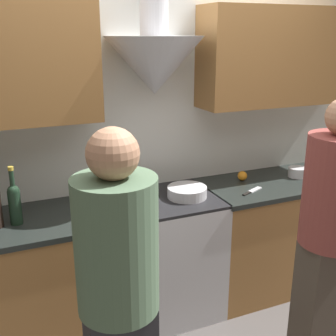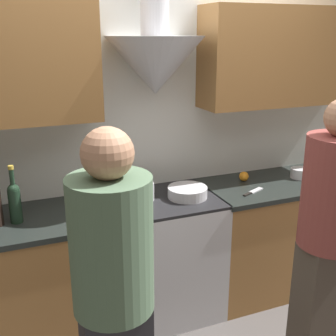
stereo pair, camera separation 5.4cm
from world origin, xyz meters
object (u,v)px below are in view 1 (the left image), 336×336
at_px(mixing_bowl, 187,192).
at_px(person_foreground_right, 330,238).
at_px(wine_bottle_8, 15,202).
at_px(saucepan, 297,172).
at_px(person_foreground_left, 119,295).
at_px(orange_fruit, 242,176).
at_px(stove_range, 162,256).
at_px(stock_pot, 136,191).

xyz_separation_m(mixing_bowl, person_foreground_right, (0.40, -0.92, 0.00)).
height_order(wine_bottle_8, person_foreground_right, person_foreground_right).
height_order(saucepan, person_foreground_left, person_foreground_left).
height_order(mixing_bowl, orange_fruit, same).
xyz_separation_m(person_foreground_left, person_foreground_right, (1.17, 0.00, 0.03)).
distance_m(stove_range, wine_bottle_8, 1.11).
bearing_deg(person_foreground_left, mixing_bowl, 50.27).
height_order(stove_range, person_foreground_right, person_foreground_right).
relative_size(stove_range, orange_fruit, 12.18).
height_order(mixing_bowl, person_foreground_left, person_foreground_left).
bearing_deg(saucepan, person_foreground_right, -120.97).
height_order(wine_bottle_8, saucepan, wine_bottle_8).
bearing_deg(saucepan, orange_fruit, 167.61).
xyz_separation_m(stock_pot, saucepan, (1.32, -0.04, -0.02)).
xyz_separation_m(wine_bottle_8, person_foreground_left, (0.34, -0.94, -0.13)).
bearing_deg(person_foreground_right, stock_pot, 126.16).
bearing_deg(person_foreground_right, person_foreground_left, -179.82).
height_order(stove_range, mixing_bowl, mixing_bowl).
height_order(orange_fruit, person_foreground_left, person_foreground_left).
height_order(stove_range, wine_bottle_8, wine_bottle_8).
bearing_deg(orange_fruit, stove_range, -171.45).
relative_size(wine_bottle_8, person_foreground_right, 0.21).
bearing_deg(person_foreground_left, stove_range, 58.13).
xyz_separation_m(stock_pot, person_foreground_left, (-0.43, -1.02, -0.05)).
xyz_separation_m(wine_bottle_8, saucepan, (2.09, 0.03, -0.10)).
height_order(stove_range, saucepan, saucepan).
bearing_deg(orange_fruit, saucepan, -12.39).
relative_size(orange_fruit, saucepan, 0.52).
relative_size(mixing_bowl, orange_fruit, 3.75).
bearing_deg(mixing_bowl, saucepan, 2.76).
distance_m(orange_fruit, person_foreground_right, 1.08).
relative_size(saucepan, person_foreground_left, 0.09).
bearing_deg(saucepan, person_foreground_left, -150.93).
xyz_separation_m(stock_pot, person_foreground_right, (0.74, -1.01, -0.02)).
bearing_deg(stock_pot, mixing_bowl, -14.91).
distance_m(stock_pot, saucepan, 1.32).
height_order(stock_pot, person_foreground_right, person_foreground_right).
relative_size(stove_range, stock_pot, 3.62).
relative_size(stock_pot, saucepan, 1.75).
bearing_deg(person_foreground_left, orange_fruit, 39.28).
height_order(stock_pot, saucepan, stock_pot).
bearing_deg(saucepan, stove_range, -179.53).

